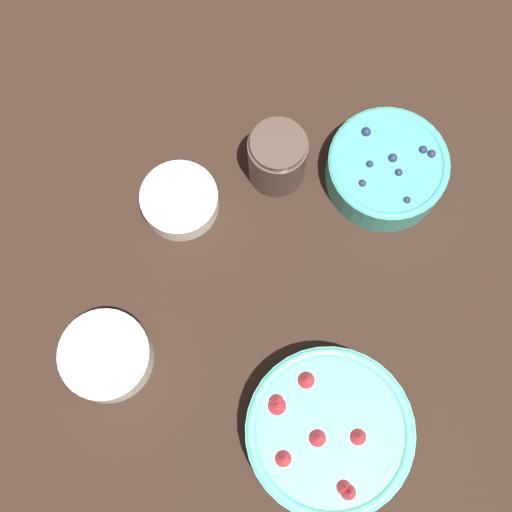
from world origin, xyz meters
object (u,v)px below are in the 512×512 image
at_px(bowl_blueberries, 387,168).
at_px(jar_chocolate, 277,159).
at_px(bowl_strawberries, 328,432).
at_px(bowl_cream, 179,199).
at_px(bowl_bananas, 105,356).

distance_m(bowl_blueberries, jar_chocolate, 0.17).
distance_m(bowl_strawberries, bowl_cream, 0.42).
bearing_deg(bowl_blueberries, bowl_bananas, -51.58).
xyz_separation_m(bowl_bananas, bowl_cream, (-0.25, 0.08, -0.01)).
distance_m(bowl_strawberries, jar_chocolate, 0.42).
height_order(bowl_strawberries, bowl_cream, bowl_strawberries).
relative_size(bowl_strawberries, bowl_blueberries, 1.25).
height_order(bowl_bananas, jar_chocolate, jar_chocolate).
relative_size(bowl_blueberries, bowl_bananas, 1.41).
bearing_deg(bowl_bananas, bowl_blueberries, 128.42).
relative_size(bowl_strawberries, bowl_cream, 1.92).
height_order(bowl_blueberries, bowl_cream, bowl_blueberries).
bearing_deg(bowl_cream, bowl_blueberries, 102.22).
relative_size(bowl_strawberries, bowl_bananas, 1.76).
height_order(bowl_strawberries, bowl_blueberries, bowl_strawberries).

